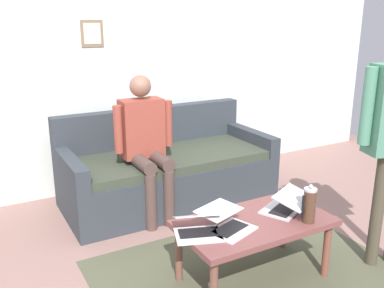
{
  "coord_description": "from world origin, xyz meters",
  "views": [
    {
      "loc": [
        1.5,
        2.03,
        1.74
      ],
      "look_at": [
        -0.05,
        -0.75,
        0.8
      ],
      "focal_mm": 39.58,
      "sensor_mm": 36.0,
      "label": 1
    }
  ],
  "objects_px": {
    "french_press": "(309,205)",
    "person_seated": "(146,139)",
    "couch": "(167,171)",
    "coffee_table": "(254,227)",
    "laptop_center": "(286,205)",
    "laptop_left": "(227,223)",
    "laptop_right": "(198,228)"
  },
  "relations": [
    {
      "from": "french_press",
      "to": "person_seated",
      "type": "xyz_separation_m",
      "value": [
        0.54,
        -1.47,
        0.17
      ]
    },
    {
      "from": "couch",
      "to": "coffee_table",
      "type": "height_order",
      "value": "couch"
    },
    {
      "from": "laptop_center",
      "to": "french_press",
      "type": "relative_size",
      "value": 1.56
    },
    {
      "from": "laptop_left",
      "to": "laptop_center",
      "type": "height_order",
      "value": "laptop_center"
    },
    {
      "from": "person_seated",
      "to": "laptop_right",
      "type": "bearing_deg",
      "value": 81.35
    },
    {
      "from": "laptop_center",
      "to": "person_seated",
      "type": "bearing_deg",
      "value": -67.66
    },
    {
      "from": "laptop_center",
      "to": "person_seated",
      "type": "distance_m",
      "value": 1.39
    },
    {
      "from": "couch",
      "to": "person_seated",
      "type": "height_order",
      "value": "person_seated"
    },
    {
      "from": "french_press",
      "to": "person_seated",
      "type": "distance_m",
      "value": 1.57
    },
    {
      "from": "coffee_table",
      "to": "laptop_right",
      "type": "xyz_separation_m",
      "value": [
        0.43,
        -0.02,
        0.09
      ]
    },
    {
      "from": "laptop_right",
      "to": "coffee_table",
      "type": "bearing_deg",
      "value": 177.03
    },
    {
      "from": "person_seated",
      "to": "coffee_table",
      "type": "bearing_deg",
      "value": 100.6
    },
    {
      "from": "laptop_center",
      "to": "person_seated",
      "type": "height_order",
      "value": "person_seated"
    },
    {
      "from": "couch",
      "to": "laptop_right",
      "type": "relative_size",
      "value": 5.61
    },
    {
      "from": "couch",
      "to": "laptop_center",
      "type": "relative_size",
      "value": 4.84
    },
    {
      "from": "laptop_right",
      "to": "person_seated",
      "type": "bearing_deg",
      "value": -98.65
    },
    {
      "from": "laptop_right",
      "to": "french_press",
      "type": "bearing_deg",
      "value": 163.86
    },
    {
      "from": "laptop_left",
      "to": "person_seated",
      "type": "distance_m",
      "value": 1.32
    },
    {
      "from": "laptop_center",
      "to": "laptop_right",
      "type": "distance_m",
      "value": 0.71
    },
    {
      "from": "couch",
      "to": "laptop_left",
      "type": "xyz_separation_m",
      "value": [
        0.3,
        1.52,
        0.18
      ]
    },
    {
      "from": "laptop_right",
      "to": "person_seated",
      "type": "relative_size",
      "value": 0.28
    },
    {
      "from": "person_seated",
      "to": "couch",
      "type": "bearing_deg",
      "value": -143.66
    },
    {
      "from": "laptop_center",
      "to": "couch",
      "type": "bearing_deg",
      "value": -81.88
    },
    {
      "from": "laptop_right",
      "to": "person_seated",
      "type": "height_order",
      "value": "person_seated"
    },
    {
      "from": "couch",
      "to": "laptop_left",
      "type": "bearing_deg",
      "value": 78.83
    },
    {
      "from": "laptop_left",
      "to": "laptop_right",
      "type": "height_order",
      "value": "laptop_right"
    },
    {
      "from": "laptop_left",
      "to": "person_seated",
      "type": "height_order",
      "value": "person_seated"
    },
    {
      "from": "laptop_left",
      "to": "laptop_right",
      "type": "bearing_deg",
      "value": -10.59
    },
    {
      "from": "laptop_center",
      "to": "laptop_left",
      "type": "bearing_deg",
      "value": 2.74
    },
    {
      "from": "laptop_left",
      "to": "person_seated",
      "type": "bearing_deg",
      "value": -89.65
    },
    {
      "from": "coffee_table",
      "to": "couch",
      "type": "bearing_deg",
      "value": -92.61
    },
    {
      "from": "laptop_right",
      "to": "french_press",
      "type": "relative_size",
      "value": 1.34
    }
  ]
}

